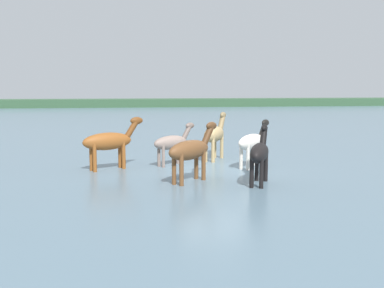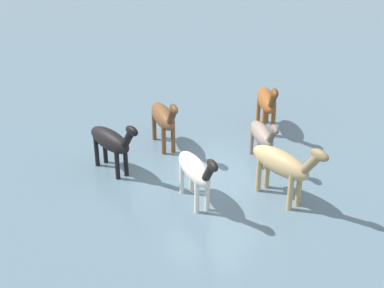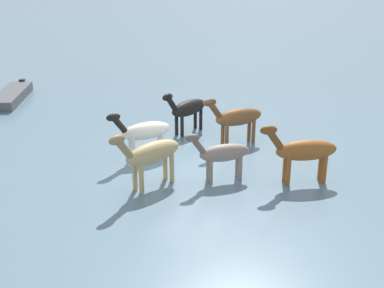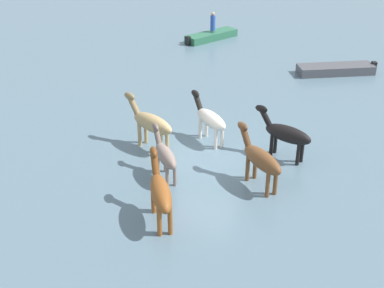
% 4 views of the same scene
% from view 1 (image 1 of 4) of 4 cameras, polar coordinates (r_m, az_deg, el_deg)
% --- Properties ---
extents(ground_plane, '(161.26, 161.26, 0.00)m').
position_cam_1_polar(ground_plane, '(17.95, 2.75, -3.14)').
color(ground_plane, slate).
extents(distant_shoreline, '(145.14, 6.00, 2.40)m').
position_cam_1_polar(distant_shoreline, '(72.61, -5.82, 4.67)').
color(distant_shoreline, '#315236').
rests_on(distant_shoreline, ground_plane).
extents(horse_lead, '(1.67, 2.48, 2.05)m').
position_cam_1_polar(horse_lead, '(20.07, 2.85, 1.22)').
color(horse_lead, tan).
rests_on(horse_lead, ground_plane).
extents(horse_dun_straggler, '(1.98, 1.55, 1.70)m').
position_cam_1_polar(horse_dun_straggler, '(18.65, -2.50, 0.18)').
color(horse_dun_straggler, gray).
rests_on(horse_dun_straggler, ground_plane).
extents(horse_rear_stallion, '(1.37, 2.37, 1.90)m').
position_cam_1_polar(horse_rear_stallion, '(15.22, 8.46, -1.09)').
color(horse_rear_stallion, black).
rests_on(horse_rear_stallion, ground_plane).
extents(horse_dark_mare, '(2.49, 1.51, 2.01)m').
position_cam_1_polar(horse_dark_mare, '(17.95, -10.27, 0.33)').
color(horse_dark_mare, brown).
rests_on(horse_dark_mare, ground_plane).
extents(horse_pinto_flank, '(1.93, 1.97, 1.86)m').
position_cam_1_polar(horse_pinto_flank, '(18.31, 7.59, 0.26)').
color(horse_pinto_flank, silver).
rests_on(horse_pinto_flank, ground_plane).
extents(horse_chestnut_trailing, '(2.13, 2.02, 1.98)m').
position_cam_1_polar(horse_chestnut_trailing, '(15.39, -0.15, -0.76)').
color(horse_chestnut_trailing, brown).
rests_on(horse_chestnut_trailing, ground_plane).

